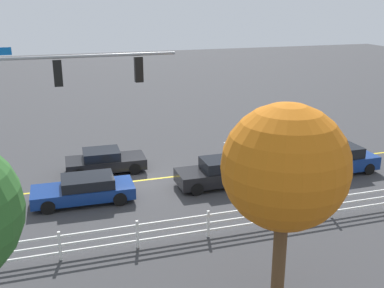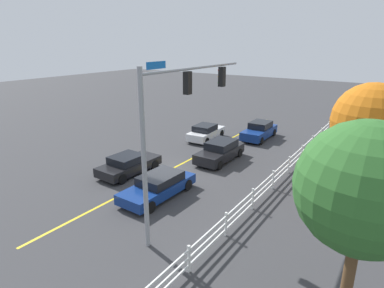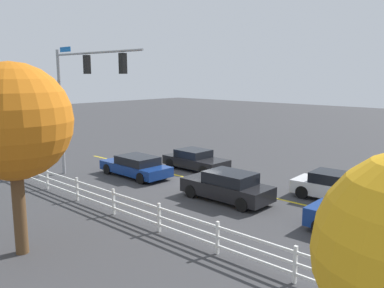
{
  "view_description": "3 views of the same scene",
  "coord_description": "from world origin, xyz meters",
  "px_view_note": "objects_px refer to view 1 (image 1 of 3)",
  "views": [
    {
      "loc": [
        4.1,
        22.64,
        9.31
      ],
      "look_at": [
        -2.6,
        1.26,
        2.18
      ],
      "focal_mm": 43.42,
      "sensor_mm": 36.0,
      "label": 1
    },
    {
      "loc": [
        15.4,
        12.52,
        8.3
      ],
      "look_at": [
        -1.14,
        1.34,
        1.9
      ],
      "focal_mm": 30.1,
      "sensor_mm": 36.0,
      "label": 2
    },
    {
      "loc": [
        -15.35,
        16.82,
        6.01
      ],
      "look_at": [
        -0.86,
        0.98,
        2.3
      ],
      "focal_mm": 37.6,
      "sensor_mm": 36.0,
      "label": 3
    }
  ],
  "objects_px": {
    "car_0": "(105,161)",
    "car_1": "(259,146)",
    "tree_1": "(285,168)",
    "car_4": "(337,160)",
    "car_2": "(221,172)",
    "car_3": "(84,189)"
  },
  "relations": [
    {
      "from": "car_2",
      "to": "car_0",
      "type": "bearing_deg",
      "value": -34.45
    },
    {
      "from": "car_0",
      "to": "car_1",
      "type": "bearing_deg",
      "value": 0.5
    },
    {
      "from": "car_3",
      "to": "car_4",
      "type": "height_order",
      "value": "car_4"
    },
    {
      "from": "car_3",
      "to": "tree_1",
      "type": "relative_size",
      "value": 0.74
    },
    {
      "from": "car_2",
      "to": "car_3",
      "type": "distance_m",
      "value": 6.9
    },
    {
      "from": "car_0",
      "to": "car_1",
      "type": "xyz_separation_m",
      "value": [
        -9.31,
        0.17,
        0.03
      ]
    },
    {
      "from": "car_3",
      "to": "tree_1",
      "type": "bearing_deg",
      "value": 120.54
    },
    {
      "from": "car_0",
      "to": "tree_1",
      "type": "distance_m",
      "value": 14.19
    },
    {
      "from": "car_2",
      "to": "car_4",
      "type": "relative_size",
      "value": 1.0
    },
    {
      "from": "car_3",
      "to": "car_4",
      "type": "bearing_deg",
      "value": -179.77
    },
    {
      "from": "car_0",
      "to": "car_4",
      "type": "distance_m",
      "value": 12.86
    },
    {
      "from": "car_1",
      "to": "car_2",
      "type": "height_order",
      "value": "car_2"
    },
    {
      "from": "car_4",
      "to": "tree_1",
      "type": "bearing_deg",
      "value": 46.85
    },
    {
      "from": "car_1",
      "to": "car_3",
      "type": "relative_size",
      "value": 0.88
    },
    {
      "from": "car_1",
      "to": "car_4",
      "type": "bearing_deg",
      "value": -55.25
    },
    {
      "from": "tree_1",
      "to": "car_2",
      "type": "bearing_deg",
      "value": -99.88
    },
    {
      "from": "car_2",
      "to": "car_1",
      "type": "bearing_deg",
      "value": -136.8
    },
    {
      "from": "car_4",
      "to": "tree_1",
      "type": "height_order",
      "value": "tree_1"
    },
    {
      "from": "car_1",
      "to": "car_2",
      "type": "distance_m",
      "value": 5.26
    },
    {
      "from": "car_3",
      "to": "tree_1",
      "type": "height_order",
      "value": "tree_1"
    },
    {
      "from": "car_1",
      "to": "car_3",
      "type": "height_order",
      "value": "car_1"
    },
    {
      "from": "car_3",
      "to": "car_1",
      "type": "bearing_deg",
      "value": -160.49
    }
  ]
}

